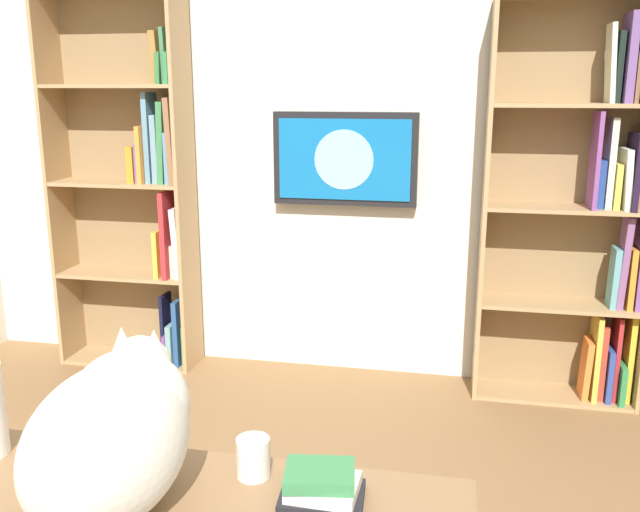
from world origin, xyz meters
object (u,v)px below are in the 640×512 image
Objects in this scene: desk_book_stack at (322,486)px; wall_mounted_tv at (345,159)px; bookshelf_left at (589,210)px; coffee_mug at (253,457)px; cat at (115,429)px; bookshelf_right at (139,189)px.

wall_mounted_tv is at bearing -81.60° from desk_book_stack.
wall_mounted_tv reaches higher than desk_book_stack.
bookshelf_left reaches higher than coffee_mug.
coffee_mug is (-0.17, 2.31, -0.47)m from wall_mounted_tv.
bookshelf_left is at bearing -116.23° from coffee_mug.
wall_mounted_tv reaches higher than cat.
desk_book_stack is at bearing 68.19° from bookshelf_left.
wall_mounted_tv is at bearing -176.14° from bookshelf_right.
wall_mounted_tv is 2.37m from coffee_mug.
cat is at bearing 33.12° from coffee_mug.
bookshelf_left is at bearing -119.47° from cat.
bookshelf_left reaches higher than desk_book_stack.
bookshelf_left is 0.94× the size of bookshelf_right.
bookshelf_right is 2.75× the size of wall_mounted_tv.
wall_mounted_tv is at bearing -85.73° from coffee_mug.
bookshelf_left is 1.29m from wall_mounted_tv.
coffee_mug is (-1.36, 2.23, -0.28)m from bookshelf_right.
coffee_mug is at bearing -146.88° from cat.
wall_mounted_tv is at bearing -91.91° from cat.
wall_mounted_tv is 8.27× the size of coffee_mug.
bookshelf_right is 2.79m from desk_book_stack.
bookshelf_right is 1.21m from wall_mounted_tv.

